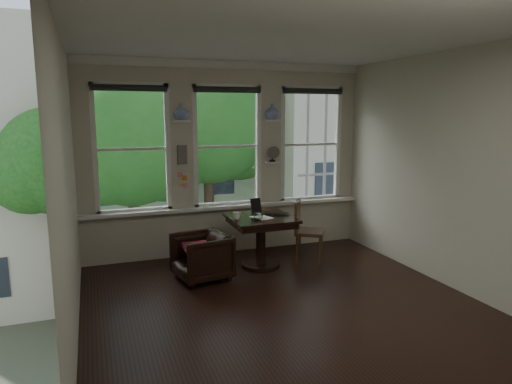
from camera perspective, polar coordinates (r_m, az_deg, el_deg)
name	(u,v)px	position (r m, az deg, el deg)	size (l,w,h in m)	color
ground	(282,304)	(5.55, 3.32, -13.75)	(4.50, 4.50, 0.00)	black
ceiling	(285,39)	(5.14, 3.67, 18.57)	(4.50, 4.50, 0.00)	silver
wall_back	(227,159)	(7.24, -3.65, 4.13)	(4.50, 4.50, 0.00)	beige
wall_front	(418,222)	(3.23, 19.61, -3.56)	(4.50, 4.50, 0.00)	beige
wall_left	(68,189)	(4.72, -22.44, 0.34)	(4.50, 4.50, 0.00)	beige
wall_right	(444,169)	(6.37, 22.41, 2.62)	(4.50, 4.50, 0.00)	beige
window_left	(132,149)	(6.95, -15.25, 5.22)	(1.10, 0.12, 1.90)	white
window_center	(227,146)	(7.22, -3.67, 5.71)	(1.10, 0.12, 1.90)	white
window_right	(310,144)	(7.76, 6.72, 5.94)	(1.10, 0.12, 1.90)	white
shelf_left	(182,121)	(6.94, -9.29, 8.74)	(0.26, 0.16, 0.03)	white
shelf_right	(272,121)	(7.35, 2.02, 8.91)	(0.26, 0.16, 0.03)	white
intercom	(182,155)	(6.99, -9.22, 4.64)	(0.14, 0.06, 0.28)	#59544F
sticky_notes	(183,177)	(7.04, -9.15, 1.81)	(0.16, 0.01, 0.24)	pink
desk_fan	(272,156)	(7.36, 2.05, 4.47)	(0.20, 0.20, 0.24)	#59544F
vase_left	(181,112)	(6.93, -9.32, 9.89)	(0.24, 0.24, 0.25)	white
vase_right	(272,112)	(7.35, 2.03, 10.00)	(0.24, 0.24, 0.25)	white
table	(261,242)	(6.65, 0.59, -6.25)	(0.90, 0.90, 0.75)	black
armchair_left	(202,257)	(6.22, -6.83, -8.05)	(0.67, 0.69, 0.63)	black
cushion_red	(201,247)	(6.18, -6.85, -6.86)	(0.45, 0.45, 0.06)	maroon
side_chair_right	(310,231)	(6.94, 6.73, -4.91)	(0.42, 0.42, 0.92)	#462B19
laptop	(277,214)	(6.66, 2.62, -2.78)	(0.35, 0.23, 0.03)	black
mug	(237,216)	(6.40, -2.43, -2.96)	(0.11, 0.11, 0.10)	white
drinking_glass	(258,216)	(6.37, 0.30, -2.99)	(0.14, 0.14, 0.11)	white
tablet	(256,206)	(6.79, 0.00, -1.70)	(0.16, 0.02, 0.22)	black
papers	(261,217)	(6.50, 0.69, -3.19)	(0.22, 0.30, 0.00)	silver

